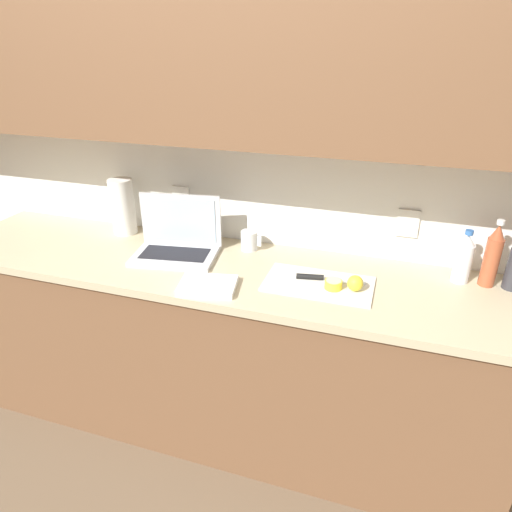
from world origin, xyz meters
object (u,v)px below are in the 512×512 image
at_px(cutting_board, 319,284).
at_px(measuring_cup, 249,240).
at_px(bottle_green_soda, 464,259).
at_px(laptop, 177,241).
at_px(lemon_whole_beside, 355,283).
at_px(knife, 319,278).
at_px(bottle_oil_tall, 492,256).
at_px(paper_towel_roll, 123,207).
at_px(lemon_half_cut, 333,284).

distance_m(cutting_board, measuring_cup, 0.44).
distance_m(cutting_board, bottle_green_soda, 0.58).
distance_m(laptop, cutting_board, 0.67).
distance_m(cutting_board, lemon_whole_beside, 0.15).
distance_m(knife, bottle_green_soda, 0.58).
bearing_deg(cutting_board, bottle_oil_tall, 18.00).
height_order(laptop, measuring_cup, laptop).
xyz_separation_m(lemon_whole_beside, paper_towel_roll, (-1.17, 0.24, 0.10)).
bearing_deg(lemon_half_cut, paper_towel_roll, 166.83).
bearing_deg(lemon_whole_beside, paper_towel_roll, 168.22).
distance_m(knife, paper_towel_roll, 1.05).
relative_size(laptop, lemon_half_cut, 5.92).
bearing_deg(knife, paper_towel_roll, 158.31).
xyz_separation_m(lemon_whole_beside, bottle_green_soda, (0.39, 0.22, 0.06)).
height_order(cutting_board, paper_towel_roll, paper_towel_roll).
relative_size(knife, bottle_green_soda, 1.24).
relative_size(lemon_half_cut, bottle_green_soda, 0.31).
bearing_deg(bottle_oil_tall, knife, -164.34).
bearing_deg(knife, laptop, 163.99).
bearing_deg(paper_towel_roll, cutting_board, -12.65).
bearing_deg(measuring_cup, lemon_half_cut, -30.62).
bearing_deg(bottle_green_soda, laptop, -174.54).
xyz_separation_m(cutting_board, lemon_whole_beside, (0.14, -0.01, 0.04)).
relative_size(cutting_board, knife, 1.56).
bearing_deg(knife, bottle_oil_tall, 5.27).
bearing_deg(bottle_oil_tall, lemon_whole_beside, -155.92).
bearing_deg(lemon_half_cut, bottle_green_soda, 25.91).
bearing_deg(cutting_board, paper_towel_roll, 167.35).
xyz_separation_m(laptop, lemon_half_cut, (0.73, -0.12, -0.04)).
height_order(cutting_board, bottle_green_soda, bottle_green_soda).
relative_size(knife, lemon_whole_beside, 4.44).
distance_m(bottle_oil_tall, measuring_cup, 1.01).
height_order(bottle_green_soda, paper_towel_roll, paper_towel_roll).
xyz_separation_m(cutting_board, bottle_oil_tall, (0.63, 0.21, 0.12)).
height_order(lemon_half_cut, paper_towel_roll, paper_towel_roll).
distance_m(cutting_board, lemon_half_cut, 0.07).
distance_m(lemon_half_cut, bottle_oil_tall, 0.63).
bearing_deg(bottle_green_soda, lemon_whole_beside, -150.81).
xyz_separation_m(lemon_half_cut, bottle_green_soda, (0.47, 0.23, 0.08)).
height_order(bottle_green_soda, measuring_cup, bottle_green_soda).
distance_m(lemon_whole_beside, bottle_green_soda, 0.45).
xyz_separation_m(laptop, bottle_green_soda, (1.20, 0.11, 0.04)).
bearing_deg(bottle_green_soda, bottle_oil_tall, 0.00).
xyz_separation_m(cutting_board, bottle_green_soda, (0.54, 0.21, 0.10)).
bearing_deg(knife, lemon_whole_beside, -25.48).
bearing_deg(knife, lemon_half_cut, -47.43).
relative_size(lemon_whole_beside, bottle_green_soda, 0.28).
relative_size(cutting_board, paper_towel_roll, 1.56).
bearing_deg(bottle_oil_tall, lemon_half_cut, -158.08).
bearing_deg(laptop, bottle_oil_tall, -4.11).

